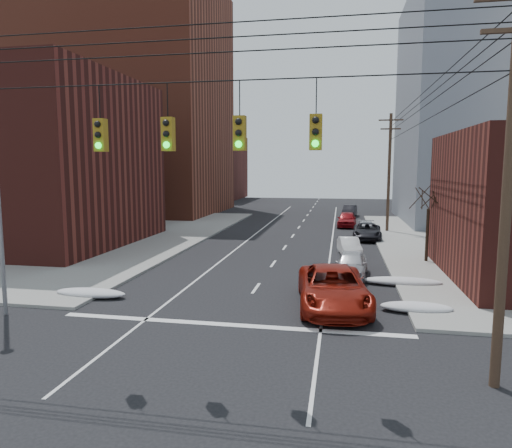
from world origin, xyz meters
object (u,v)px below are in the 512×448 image
at_px(parked_car_b, 349,247).
at_px(lot_car_b, 125,227).
at_px(parked_car_a, 351,264).
at_px(parked_car_c, 367,231).
at_px(lot_car_a, 90,237).
at_px(parked_car_f, 350,211).
at_px(parked_car_e, 347,219).
at_px(red_pickup, 333,288).
at_px(parked_car_d, 366,229).
at_px(lot_car_d, 95,221).
at_px(lot_car_c, 82,231).

xyz_separation_m(parked_car_b, lot_car_b, (-19.37, 5.01, 0.22)).
xyz_separation_m(parked_car_a, parked_car_c, (1.60, 13.80, -0.03)).
xyz_separation_m(lot_car_a, lot_car_b, (0.04, 5.58, -0.01)).
bearing_deg(parked_car_f, lot_car_b, -128.03).
bearing_deg(lot_car_a, parked_car_e, -73.22).
relative_size(parked_car_b, lot_car_b, 0.76).
xyz_separation_m(red_pickup, parked_car_b, (0.90, 12.33, -0.27)).
distance_m(parked_car_d, lot_car_d, 25.79).
bearing_deg(lot_car_a, parked_car_c, -92.11).
bearing_deg(parked_car_d, lot_car_d, -173.97).
height_order(red_pickup, lot_car_a, red_pickup).
xyz_separation_m(parked_car_c, lot_car_a, (-21.01, -7.92, 0.15)).
bearing_deg(parked_car_f, lot_car_d, -139.33).
bearing_deg(lot_car_c, parked_car_e, -63.18).
height_order(parked_car_a, lot_car_c, lot_car_c).
xyz_separation_m(red_pickup, parked_car_c, (2.50, 19.68, -0.19)).
xyz_separation_m(parked_car_f, lot_car_b, (-19.84, -20.43, 0.12)).
relative_size(parked_car_a, lot_car_c, 0.81).
distance_m(parked_car_f, lot_car_b, 28.48).
bearing_deg(red_pickup, parked_car_c, 76.52).
relative_size(parked_car_b, lot_car_d, 0.89).
bearing_deg(parked_car_f, parked_car_e, -86.57).
distance_m(red_pickup, parked_car_b, 12.37).
bearing_deg(parked_car_f, parked_car_c, -80.30).
bearing_deg(lot_car_a, parked_car_b, -111.07).
xyz_separation_m(parked_car_b, parked_car_f, (0.47, 25.43, 0.10)).
height_order(parked_car_d, lot_car_b, lot_car_b).
xyz_separation_m(parked_car_d, lot_car_c, (-23.04, -7.88, 0.29)).
bearing_deg(parked_car_a, parked_car_e, 95.43).
bearing_deg(lot_car_c, parked_car_f, -48.59).
xyz_separation_m(parked_car_a, parked_car_e, (0.00, 21.91, 0.06)).
height_order(parked_car_e, lot_car_b, parked_car_e).
height_order(parked_car_c, parked_car_d, parked_car_c).
distance_m(red_pickup, parked_car_e, 27.80).
relative_size(red_pickup, parked_car_f, 1.47).
bearing_deg(red_pickup, parked_car_e, 81.91).
relative_size(parked_car_c, lot_car_b, 1.02).
xyz_separation_m(parked_car_f, lot_car_d, (-24.63, -16.96, 0.15)).
xyz_separation_m(parked_car_d, lot_car_a, (-21.01, -10.13, 0.23)).
relative_size(lot_car_c, lot_car_d, 1.25).
bearing_deg(lot_car_d, parked_car_e, -63.16).
xyz_separation_m(parked_car_e, lot_car_c, (-21.44, -13.78, 0.13)).
bearing_deg(parked_car_a, lot_car_d, 153.71).
height_order(red_pickup, parked_car_b, red_pickup).
bearing_deg(lot_car_b, lot_car_c, 151.73).
bearing_deg(lot_car_d, parked_car_f, -44.71).
relative_size(parked_car_f, lot_car_d, 1.03).
bearing_deg(lot_car_b, lot_car_d, 57.67).
bearing_deg(parked_car_a, parked_car_d, 89.72).
xyz_separation_m(parked_car_e, lot_car_a, (-19.41, -16.02, 0.07)).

